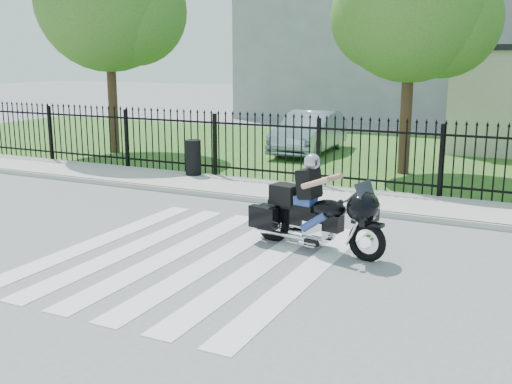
% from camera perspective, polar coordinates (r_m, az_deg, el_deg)
% --- Properties ---
extents(ground, '(120.00, 120.00, 0.00)m').
position_cam_1_polar(ground, '(10.13, -6.06, -6.22)').
color(ground, slate).
rests_on(ground, ground).
extents(crosswalk, '(5.00, 5.50, 0.01)m').
position_cam_1_polar(crosswalk, '(10.13, -6.06, -6.19)').
color(crosswalk, silver).
rests_on(crosswalk, ground).
extents(sidewalk, '(40.00, 2.00, 0.12)m').
position_cam_1_polar(sidewalk, '(14.43, 4.50, -0.22)').
color(sidewalk, '#ADAAA3').
rests_on(sidewalk, ground).
extents(curb, '(40.00, 0.12, 0.12)m').
position_cam_1_polar(curb, '(13.53, 2.94, -1.07)').
color(curb, '#ADAAA3').
rests_on(curb, ground).
extents(grass_strip, '(40.00, 12.00, 0.02)m').
position_cam_1_polar(grass_strip, '(20.99, 11.58, 3.47)').
color(grass_strip, '#29591E').
rests_on(grass_strip, ground).
extents(iron_fence, '(26.00, 0.04, 1.80)m').
position_cam_1_polar(iron_fence, '(15.19, 5.95, 3.63)').
color(iron_fence, black).
rests_on(iron_fence, ground).
extents(tree_left, '(4.80, 4.80, 7.58)m').
position_cam_1_polar(tree_left, '(21.57, -13.96, 17.36)').
color(tree_left, '#382316').
rests_on(tree_left, ground).
extents(tree_mid, '(4.20, 4.20, 6.78)m').
position_cam_1_polar(tree_mid, '(17.53, 14.63, 16.84)').
color(tree_mid, '#382316').
rests_on(tree_mid, ground).
extents(building_tall, '(15.00, 10.00, 12.00)m').
position_cam_1_polar(building_tall, '(35.16, 13.16, 16.78)').
color(building_tall, '#96989E').
rests_on(building_tall, ground).
extents(motorcycle_rider, '(2.57, 1.17, 1.72)m').
position_cam_1_polar(motorcycle_rider, '(10.38, 5.52, -1.70)').
color(motorcycle_rider, black).
rests_on(motorcycle_rider, ground).
extents(parked_car, '(1.69, 4.43, 1.44)m').
position_cam_1_polar(parked_car, '(20.96, 5.11, 5.68)').
color(parked_car, '#8F9FB5').
rests_on(parked_car, grass_strip).
extents(litter_bin, '(0.52, 0.52, 0.96)m').
position_cam_1_polar(litter_bin, '(16.50, -6.00, 3.29)').
color(litter_bin, black).
rests_on(litter_bin, sidewalk).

